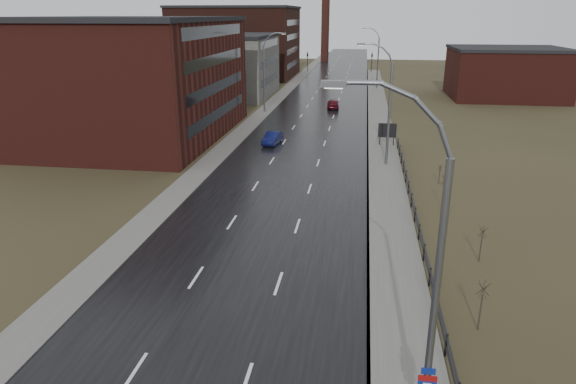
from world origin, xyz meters
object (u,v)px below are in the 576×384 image
(billboard, at_px, (387,131))
(car_far, at_px, (333,104))
(streetlight_main, at_px, (426,285))
(car_near, at_px, (273,139))

(billboard, relative_size, car_far, 0.60)
(billboard, bearing_deg, streetlight_main, -90.86)
(streetlight_main, distance_m, car_near, 42.91)
(streetlight_main, height_order, car_near, streetlight_main)
(billboard, distance_m, car_far, 24.13)
(streetlight_main, bearing_deg, car_near, 106.23)
(streetlight_main, xyz_separation_m, car_far, (-6.66, 64.62, -5.32))
(billboard, height_order, car_far, billboard)
(streetlight_main, relative_size, car_near, 2.97)
(billboard, height_order, car_near, billboard)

